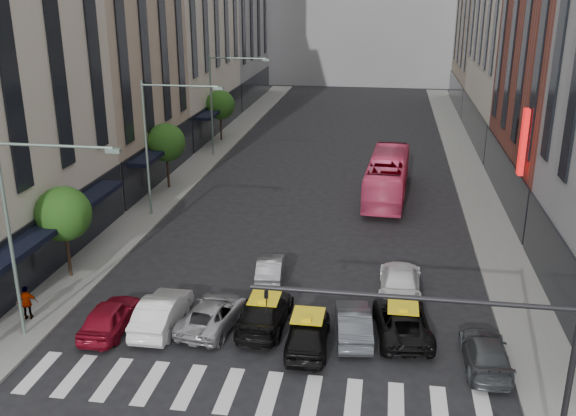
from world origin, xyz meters
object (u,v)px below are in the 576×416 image
at_px(streetlamp_near, 27,214).
at_px(pedestrian_far, 27,303).
at_px(car_white_front, 162,312).
at_px(car_red, 110,316).
at_px(taxi_left, 265,312).
at_px(taxi_center, 308,332).
at_px(bus, 387,177).
at_px(streetlamp_mid, 159,131).
at_px(streetlamp_far, 221,92).

xyz_separation_m(streetlamp_near, pedestrian_far, (-1.47, 1.30, -4.93)).
height_order(streetlamp_near, car_white_front, streetlamp_near).
relative_size(car_red, taxi_left, 0.85).
height_order(car_white_front, taxi_left, car_white_front).
bearing_deg(taxi_left, car_red, 13.50).
xyz_separation_m(taxi_center, bus, (3.13, 21.52, 0.81)).
bearing_deg(car_red, streetlamp_near, 21.86).
bearing_deg(streetlamp_mid, taxi_left, -54.78).
relative_size(streetlamp_near, pedestrian_far, 5.48).
relative_size(streetlamp_mid, streetlamp_far, 1.00).
height_order(streetlamp_near, taxi_center, streetlamp_near).
bearing_deg(car_red, taxi_left, -168.92).
height_order(streetlamp_mid, car_white_front, streetlamp_mid).
relative_size(car_red, bus, 0.38).
relative_size(streetlamp_near, taxi_left, 1.80).
xyz_separation_m(taxi_center, pedestrian_far, (-13.13, 0.23, 0.21)).
relative_size(streetlamp_mid, taxi_center, 2.01).
relative_size(streetlamp_far, car_red, 2.11).
height_order(taxi_center, pedestrian_far, pedestrian_far).
bearing_deg(car_red, car_white_front, -163.17).
bearing_deg(car_red, bus, -120.32).
bearing_deg(taxi_center, bus, -100.69).
bearing_deg(streetlamp_near, taxi_left, 15.05).
bearing_deg(taxi_center, taxi_left, -36.85).
xyz_separation_m(streetlamp_mid, pedestrian_far, (-1.47, -14.70, -4.93)).
xyz_separation_m(streetlamp_near, streetlamp_far, (0.00, 32.00, 0.00)).
height_order(streetlamp_far, taxi_left, streetlamp_far).
bearing_deg(taxi_center, car_white_front, -8.62).
height_order(streetlamp_far, bus, streetlamp_far).
relative_size(streetlamp_near, taxi_center, 2.01).
relative_size(streetlamp_far, car_white_front, 1.94).
height_order(streetlamp_near, taxi_left, streetlamp_near).
bearing_deg(streetlamp_far, car_red, -85.11).
distance_m(streetlamp_mid, taxi_center, 19.63).
bearing_deg(taxi_left, bus, -103.22).
xyz_separation_m(taxi_left, bus, (5.29, 20.04, 0.85)).
xyz_separation_m(bus, pedestrian_far, (-16.26, -21.29, -0.60)).
distance_m(taxi_left, bus, 20.74).
height_order(car_red, pedestrian_far, pedestrian_far).
height_order(streetlamp_far, car_red, streetlamp_far).
distance_m(car_white_front, taxi_left, 4.71).
distance_m(car_red, pedestrian_far, 4.13).
relative_size(streetlamp_mid, bus, 0.80).
xyz_separation_m(car_white_front, taxi_center, (6.81, -0.74, -0.00)).
distance_m(streetlamp_far, bus, 18.05).
bearing_deg(streetlamp_far, taxi_center, -69.35).
bearing_deg(streetlamp_mid, car_red, -79.93).
bearing_deg(car_white_front, streetlamp_mid, -71.58).
bearing_deg(taxi_left, streetlamp_mid, -53.21).
bearing_deg(taxi_center, streetlamp_mid, -54.45).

